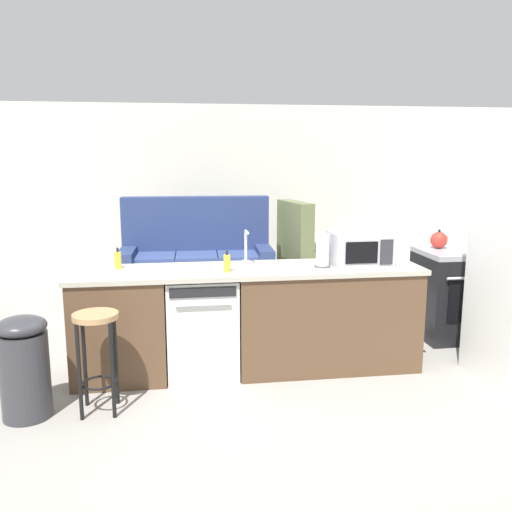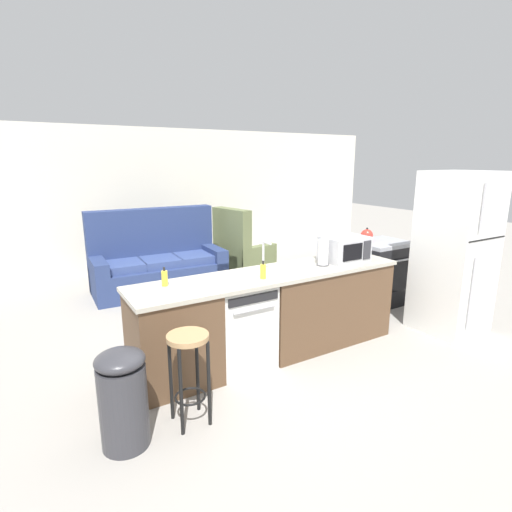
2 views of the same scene
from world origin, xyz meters
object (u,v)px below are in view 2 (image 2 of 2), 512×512
at_px(couch, 157,265).
at_px(armchair, 241,255).
at_px(refrigerator, 455,253).
at_px(stove_range, 380,272).
at_px(soap_bottle, 263,271).
at_px(microwave, 344,249).
at_px(kettle, 367,235).
at_px(bar_stool, 189,360).
at_px(trash_bin, 123,398).
at_px(dish_soap_bottle, 165,278).
at_px(paper_towel_roll, 323,253).
at_px(dishwasher, 239,325).

distance_m(couch, armchair, 1.56).
bearing_deg(refrigerator, stove_range, 89.99).
xyz_separation_m(soap_bottle, armchair, (1.41, 3.02, -0.62)).
distance_m(refrigerator, microwave, 1.35).
relative_size(refrigerator, couch, 0.94).
distance_m(refrigerator, kettle, 1.24).
xyz_separation_m(bar_stool, trash_bin, (-0.50, -0.00, -0.16)).
distance_m(refrigerator, trash_bin, 3.92).
bearing_deg(dish_soap_bottle, microwave, -3.95).
xyz_separation_m(paper_towel_roll, dish_soap_bottle, (-1.71, 0.18, -0.07)).
xyz_separation_m(dish_soap_bottle, armchair, (2.30, 2.76, -0.62)).
height_order(trash_bin, armchair, armchair).
xyz_separation_m(couch, armchair, (1.56, 0.07, -0.04)).
height_order(refrigerator, soap_bottle, refrigerator).
bearing_deg(couch, paper_towel_roll, -71.31).
distance_m(refrigerator, armchair, 3.64).
bearing_deg(refrigerator, armchair, 105.88).
xyz_separation_m(refrigerator, paper_towel_roll, (-1.57, 0.51, 0.09)).
relative_size(soap_bottle, armchair, 0.15).
xyz_separation_m(refrigerator, bar_stool, (-3.37, -0.07, -0.41)).
bearing_deg(bar_stool, dishwasher, 38.88).
distance_m(paper_towel_roll, bar_stool, 1.96).
bearing_deg(microwave, couch, 114.78).
relative_size(dish_soap_bottle, kettle, 0.86).
distance_m(dishwasher, refrigerator, 2.71).
distance_m(microwave, kettle, 1.27).
relative_size(microwave, couch, 0.25).
xyz_separation_m(soap_bottle, bar_stool, (-0.98, -0.50, -0.44)).
relative_size(refrigerator, bar_stool, 2.57).
bearing_deg(trash_bin, armchair, 50.64).
height_order(dish_soap_bottle, kettle, kettle).
relative_size(soap_bottle, bar_stool, 0.24).
bearing_deg(dish_soap_bottle, paper_towel_roll, -5.84).
xyz_separation_m(soap_bottle, kettle, (2.23, 0.80, 0.01)).
distance_m(dish_soap_bottle, bar_stool, 0.88).
relative_size(dishwasher, microwave, 1.68).
height_order(dishwasher, refrigerator, refrigerator).
distance_m(trash_bin, armchair, 4.56).
height_order(dish_soap_bottle, armchair, armchair).
relative_size(microwave, dish_soap_bottle, 2.84).
distance_m(paper_towel_roll, armchair, 3.07).
height_order(soap_bottle, kettle, kettle).
bearing_deg(paper_towel_roll, armchair, 78.60).
distance_m(stove_range, paper_towel_roll, 1.78).
relative_size(dish_soap_bottle, trash_bin, 0.24).
xyz_separation_m(paper_towel_roll, bar_stool, (-1.80, -0.59, -0.50)).
xyz_separation_m(paper_towel_roll, soap_bottle, (-0.82, -0.09, -0.07)).
bearing_deg(dish_soap_bottle, dishwasher, -11.59).
relative_size(dishwasher, dish_soap_bottle, 4.77).
xyz_separation_m(refrigerator, trash_bin, (-3.87, -0.08, -0.57)).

